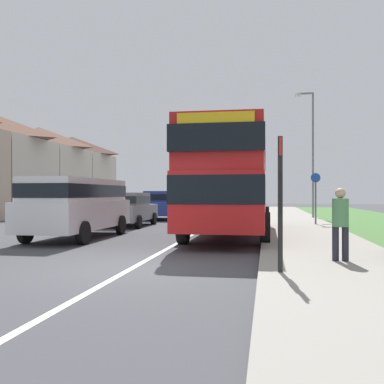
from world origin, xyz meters
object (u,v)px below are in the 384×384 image
(parked_car_grey, at_px, (128,208))
(pedestrian_at_stop, at_px, (340,221))
(double_decker_bus, at_px, (231,178))
(cycle_route_sign, at_px, (316,196))
(street_lamp_mid, at_px, (311,147))
(bus_stop_sign, at_px, (280,194))
(parked_car_blue, at_px, (162,204))
(parked_van_white, at_px, (78,203))

(parked_car_grey, distance_m, pedestrian_at_stop, 13.06)
(double_decker_bus, bearing_deg, parked_car_grey, 142.32)
(cycle_route_sign, height_order, street_lamp_mid, street_lamp_mid)
(pedestrian_at_stop, distance_m, cycle_route_sign, 11.50)
(double_decker_bus, distance_m, bus_stop_sign, 8.00)
(parked_car_blue, bearing_deg, bus_stop_sign, -69.57)
(parked_car_grey, bearing_deg, street_lamp_mid, 38.56)
(pedestrian_at_stop, bearing_deg, double_decker_bus, 114.34)
(pedestrian_at_stop, bearing_deg, parked_van_white, 150.33)
(parked_car_grey, bearing_deg, bus_stop_sign, -60.36)
(pedestrian_at_stop, bearing_deg, parked_car_blue, 116.16)
(bus_stop_sign, height_order, cycle_route_sign, bus_stop_sign)
(double_decker_bus, relative_size, parked_car_blue, 2.37)
(parked_van_white, bearing_deg, pedestrian_at_stop, -29.67)
(street_lamp_mid, bearing_deg, bus_stop_sign, -97.23)
(parked_car_blue, height_order, bus_stop_sign, bus_stop_sign)
(parked_car_grey, relative_size, bus_stop_sign, 1.65)
(parked_car_blue, relative_size, bus_stop_sign, 1.60)
(cycle_route_sign, bearing_deg, double_decker_bus, -124.47)
(parked_car_grey, height_order, pedestrian_at_stop, pedestrian_at_stop)
(double_decker_bus, xyz_separation_m, parked_car_blue, (-4.93, 9.54, -1.21))
(parked_van_white, height_order, cycle_route_sign, cycle_route_sign)
(double_decker_bus, relative_size, street_lamp_mid, 1.28)
(bus_stop_sign, height_order, street_lamp_mid, street_lamp_mid)
(parked_car_blue, height_order, pedestrian_at_stop, parked_car_blue)
(bus_stop_sign, relative_size, cycle_route_sign, 1.03)
(pedestrian_at_stop, height_order, cycle_route_sign, cycle_route_sign)
(parked_van_white, relative_size, bus_stop_sign, 2.13)
(parked_car_blue, relative_size, street_lamp_mid, 0.54)
(cycle_route_sign, bearing_deg, bus_stop_sign, -98.84)
(pedestrian_at_stop, bearing_deg, parked_car_grey, 127.99)
(parked_car_grey, distance_m, street_lamp_mid, 12.24)
(parked_car_blue, height_order, cycle_route_sign, cycle_route_sign)
(double_decker_bus, bearing_deg, cycle_route_sign, 55.53)
(double_decker_bus, relative_size, parked_van_white, 1.77)
(parked_car_blue, bearing_deg, parked_van_white, -91.14)
(double_decker_bus, xyz_separation_m, parked_van_white, (-5.15, -1.72, -0.90))
(pedestrian_at_stop, xyz_separation_m, cycle_route_sign, (0.72, 11.47, 0.45))
(double_decker_bus, bearing_deg, parked_car_blue, 117.33)
(double_decker_bus, bearing_deg, parked_van_white, -161.54)
(parked_car_grey, bearing_deg, pedestrian_at_stop, -52.01)
(pedestrian_at_stop, xyz_separation_m, bus_stop_sign, (-1.30, -1.55, 0.56))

